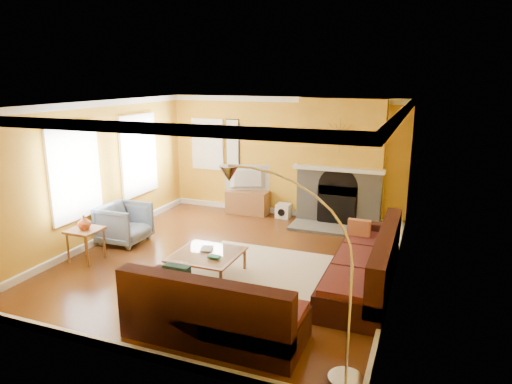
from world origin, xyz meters
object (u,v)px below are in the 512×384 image
at_px(sectional_sofa, 285,262).
at_px(media_console, 248,202).
at_px(armchair, 124,224).
at_px(arc_lamp, 293,276).
at_px(side_table, 86,245).
at_px(coffee_table, 207,265).

bearing_deg(sectional_sofa, media_console, 120.14).
distance_m(armchair, arc_lamp, 4.98).
bearing_deg(side_table, armchair, 85.70).
bearing_deg(arc_lamp, side_table, 158.55).
height_order(armchair, arc_lamp, arc_lamp).
distance_m(sectional_sofa, armchair, 3.60).
height_order(sectional_sofa, coffee_table, sectional_sofa).
relative_size(sectional_sofa, armchair, 4.67).
relative_size(media_console, arc_lamp, 0.44).
xyz_separation_m(sectional_sofa, coffee_table, (-1.31, 0.00, -0.25)).
bearing_deg(coffee_table, sectional_sofa, -0.18).
xyz_separation_m(media_console, arc_lamp, (2.67, -5.30, 0.85)).
height_order(armchair, side_table, armchair).
bearing_deg(sectional_sofa, coffee_table, 179.82).
distance_m(sectional_sofa, coffee_table, 1.33).
bearing_deg(media_console, sectional_sofa, -59.86).
distance_m(armchair, side_table, 0.99).
relative_size(sectional_sofa, side_table, 6.81).
bearing_deg(media_console, side_table, -113.11).
xyz_separation_m(coffee_table, side_table, (-2.27, -0.17, 0.09)).
bearing_deg(arc_lamp, media_console, 116.74).
height_order(sectional_sofa, media_console, sectional_sofa).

